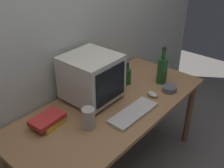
% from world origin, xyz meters
% --- Properties ---
extents(back_wall, '(4.00, 0.08, 2.50)m').
position_xyz_m(back_wall, '(0.00, 0.44, 1.25)').
color(back_wall, beige).
rests_on(back_wall, ground).
extents(desk, '(1.69, 0.76, 0.72)m').
position_xyz_m(desk, '(0.00, 0.00, 0.64)').
color(desk, '#9E7047').
rests_on(desk, ground).
extents(crt_monitor, '(0.39, 0.39, 0.37)m').
position_xyz_m(crt_monitor, '(-0.04, 0.17, 0.91)').
color(crt_monitor, beige).
rests_on(crt_monitor, desk).
extents(keyboard, '(0.42, 0.16, 0.02)m').
position_xyz_m(keyboard, '(-0.00, -0.20, 0.73)').
color(keyboard, beige).
rests_on(keyboard, desk).
extents(computer_mouse, '(0.08, 0.11, 0.04)m').
position_xyz_m(computer_mouse, '(0.30, -0.18, 0.74)').
color(computer_mouse, beige).
rests_on(computer_mouse, desk).
extents(bottle_tall, '(0.09, 0.09, 0.34)m').
position_xyz_m(bottle_tall, '(0.55, -0.11, 0.85)').
color(bottle_tall, '#1E4C23').
rests_on(bottle_tall, desk).
extents(bottle_short, '(0.07, 0.07, 0.21)m').
position_xyz_m(bottle_short, '(0.33, 0.11, 0.80)').
color(bottle_short, '#1E4C23').
rests_on(bottle_short, desk).
extents(book_stack, '(0.24, 0.18, 0.07)m').
position_xyz_m(book_stack, '(-0.48, 0.17, 0.75)').
color(book_stack, gold).
rests_on(book_stack, desk).
extents(mug, '(0.12, 0.08, 0.09)m').
position_xyz_m(mug, '(0.43, 0.23, 0.76)').
color(mug, white).
rests_on(mug, desk).
extents(cd_spindle, '(0.12, 0.12, 0.04)m').
position_xyz_m(cd_spindle, '(0.46, -0.24, 0.74)').
color(cd_spindle, '#595B66').
rests_on(cd_spindle, desk).
extents(metal_canister, '(0.09, 0.09, 0.15)m').
position_xyz_m(metal_canister, '(-0.32, -0.06, 0.79)').
color(metal_canister, '#B7B2A8').
rests_on(metal_canister, desk).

